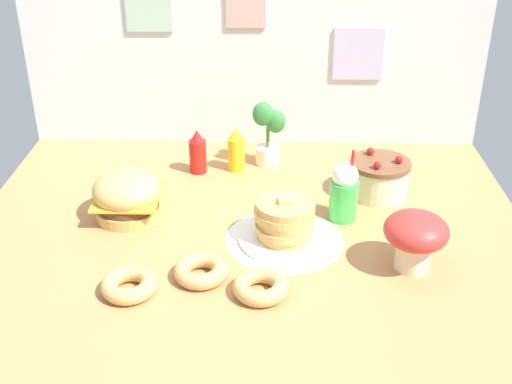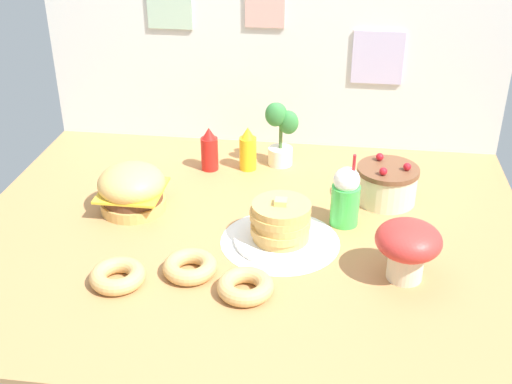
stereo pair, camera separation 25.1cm
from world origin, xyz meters
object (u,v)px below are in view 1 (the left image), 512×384
layer_cake (379,177)px  burger (127,196)px  ketchup_bottle (198,153)px  mustard_bottle (236,150)px  donut_vanilla (261,286)px  pancake_stack (285,223)px  potted_plant (267,130)px  donut_pink_glaze (129,284)px  donut_chocolate (201,270)px  mushroom_stool (416,236)px  cream_soda_cup (344,192)px

layer_cake → burger: bearing=-168.4°
ketchup_bottle → mustard_bottle: 0.18m
donut_vanilla → pancake_stack: bearing=75.8°
ketchup_bottle → potted_plant: size_ratio=0.66×
donut_pink_glaze → potted_plant: 1.12m
mustard_bottle → pancake_stack: bearing=-70.6°
burger → donut_chocolate: burger is taller
donut_chocolate → mushroom_stool: (0.75, 0.08, 0.10)m
cream_soda_cup → donut_pink_glaze: size_ratio=1.61×
potted_plant → cream_soda_cup: bearing=-58.4°
pancake_stack → donut_vanilla: 0.35m
donut_chocolate → burger: bearing=128.7°
donut_vanilla → cream_soda_cup: bearing=57.6°
pancake_stack → mushroom_stool: 0.49m
burger → mushroom_stool: (1.09, -0.34, 0.04)m
mushroom_stool → donut_chocolate: bearing=-174.0°
pancake_stack → cream_soda_cup: size_ratio=1.13×
mustard_bottle → layer_cake: bearing=-19.8°
cream_soda_cup → donut_vanilla: cream_soda_cup is taller
mushroom_stool → layer_cake: bearing=94.5°
mustard_bottle → mushroom_stool: 1.03m
donut_vanilla → potted_plant: 1.02m
cream_soda_cup → potted_plant: bearing=121.6°
donut_chocolate → donut_vanilla: 0.23m
mustard_bottle → cream_soda_cup: bearing=-44.0°
ketchup_bottle → potted_plant: potted_plant is taller
pancake_stack → donut_vanilla: bearing=-104.2°
pancake_stack → donut_chocolate: pancake_stack is taller
mushroom_stool → donut_vanilla: bearing=-162.9°
layer_cake → mustard_bottle: size_ratio=1.25×
potted_plant → donut_chocolate: bearing=-103.6°
burger → donut_pink_glaze: 0.52m
donut_vanilla → mushroom_stool: 0.57m
donut_chocolate → donut_vanilla: (0.21, -0.09, 0.00)m
layer_cake → cream_soda_cup: size_ratio=0.83×
mushroom_stool → burger: bearing=162.6°
layer_cake → pancake_stack: bearing=-137.0°
donut_pink_glaze → mushroom_stool: (0.99, 0.17, 0.10)m
ketchup_bottle → mushroom_stool: mushroom_stool is taller
pancake_stack → layer_cake: size_ratio=1.36×
pancake_stack → donut_pink_glaze: pancake_stack is taller
layer_cake → donut_pink_glaze: bearing=-142.6°
donut_pink_glaze → donut_vanilla: size_ratio=1.00×
ketchup_bottle → mushroom_stool: size_ratio=0.91×
pancake_stack → donut_vanilla: size_ratio=1.83×
mustard_bottle → mushroom_stool: (0.67, -0.78, 0.04)m
layer_cake → donut_vanilla: 0.88m
ketchup_bottle → donut_vanilla: (0.31, -0.92, -0.07)m
layer_cake → donut_chocolate: 0.95m
potted_plant → donut_pink_glaze: bearing=-114.4°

